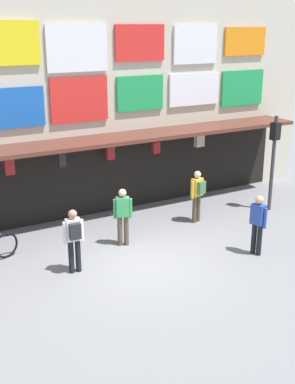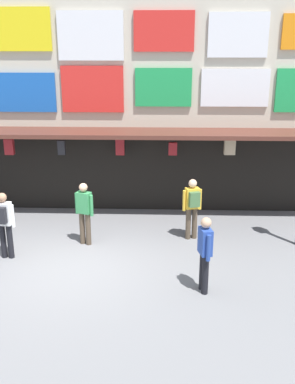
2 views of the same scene
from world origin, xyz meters
name	(u,v)px [view 1 (image 1 of 2)]	position (x,y,z in m)	size (l,w,h in m)	color
ground_plane	(142,263)	(0.00, 0.00, 0.00)	(80.00, 80.00, 0.00)	slate
shopfront	(72,92)	(0.00, 4.57, 3.96)	(18.00, 2.60, 8.00)	beige
traffic_light_far	(274,148)	(5.69, 1.43, 2.14)	(0.32, 0.35, 3.20)	#38383D
pedestrian_in_black	(123,214)	(0.10, 1.27, 0.95)	(0.50, 0.34, 1.68)	brown
pedestrian_in_blue	(258,222)	(3.00, -1.02, 0.95)	(0.29, 0.52, 1.68)	black
pedestrian_in_red	(74,237)	(-1.70, 0.38, 0.98)	(0.53, 0.38, 1.68)	black
pedestrian_in_white	(197,193)	(2.91, 1.70, 0.98)	(0.51, 0.43, 1.68)	brown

